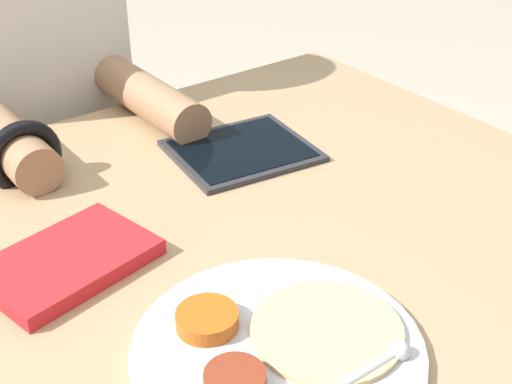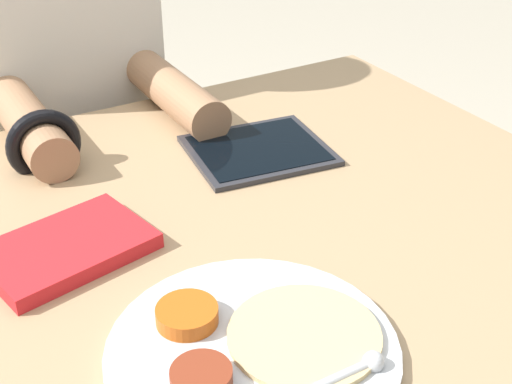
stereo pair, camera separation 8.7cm
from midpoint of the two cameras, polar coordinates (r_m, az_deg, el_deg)
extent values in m
cylinder|color=#B7BABF|center=(0.73, 3.22, -12.67)|extent=(0.30, 0.30, 0.01)
cylinder|color=#B75114|center=(0.75, -2.19, -9.92)|extent=(0.07, 0.07, 0.02)
cylinder|color=maroon|center=(0.68, -0.65, -14.78)|extent=(0.06, 0.06, 0.02)
cylinder|color=tan|center=(0.74, 7.32, -11.42)|extent=(0.16, 0.16, 0.01)
sphere|color=#B7BABF|center=(0.72, 12.91, -13.24)|extent=(0.02, 0.02, 0.02)
cube|color=silver|center=(0.88, -12.13, -4.83)|extent=(0.21, 0.16, 0.01)
cube|color=red|center=(0.87, -12.17, -4.51)|extent=(0.21, 0.17, 0.02)
cube|color=#28282D|center=(1.09, 2.47, 3.27)|extent=(0.22, 0.20, 0.01)
cube|color=black|center=(1.08, 2.48, 3.49)|extent=(0.20, 0.18, 0.00)
cube|color=black|center=(1.66, -11.10, -8.84)|extent=(0.29, 0.22, 0.44)
cube|color=beige|center=(1.39, -13.28, 8.24)|extent=(0.33, 0.20, 0.62)
cylinder|color=#936B4C|center=(1.14, -15.71, 5.28)|extent=(0.07, 0.29, 0.07)
cylinder|color=#936B4C|center=(1.22, -4.61, 7.96)|extent=(0.07, 0.29, 0.07)
torus|color=black|center=(1.07, -14.39, 3.59)|extent=(0.11, 0.02, 0.11)
camera|label=1|loc=(0.04, -87.14, 1.71)|focal=50.00mm
camera|label=2|loc=(0.04, 92.86, -1.71)|focal=50.00mm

